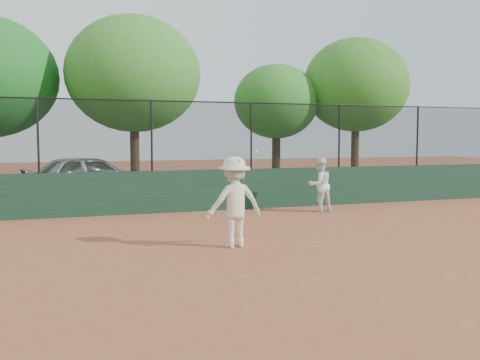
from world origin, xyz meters
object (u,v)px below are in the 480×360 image
object	(u,v)px
tree_4	(356,85)
player_second	(320,185)
tree_3	(276,102)
parked_car	(91,177)
player_main	(234,202)
tree_2	(134,74)

from	to	relation	value
tree_4	player_second	bearing A→B (deg)	-128.13
player_second	tree_4	distance (m)	9.34
tree_3	tree_4	world-z (taller)	tree_4
parked_car	tree_4	xyz separation A→B (m)	(11.36, 1.23, 3.63)
parked_car	player_second	xyz separation A→B (m)	(6.05, -5.54, 0.00)
player_second	tree_3	distance (m)	8.14
player_second	parked_car	bearing A→B (deg)	-49.68
player_main	tree_2	size ratio (longest dim) A/B	0.28
parked_car	tree_4	size ratio (longest dim) A/B	0.71
player_main	tree_4	xyz separation A→B (m)	(9.26, 10.67, 3.52)
player_main	tree_4	bearing A→B (deg)	49.04
tree_4	player_main	bearing A→B (deg)	-130.96
player_second	tree_2	distance (m)	9.11
tree_2	tree_3	distance (m)	6.15
parked_car	player_main	bearing A→B (deg)	179.58
tree_2	tree_3	world-z (taller)	tree_2
player_main	parked_car	bearing A→B (deg)	102.50
player_main	tree_2	distance (m)	11.61
player_second	tree_2	size ratio (longest dim) A/B	0.23
parked_car	player_second	distance (m)	8.20
parked_car	player_second	world-z (taller)	same
tree_3	parked_car	bearing A→B (deg)	-166.69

